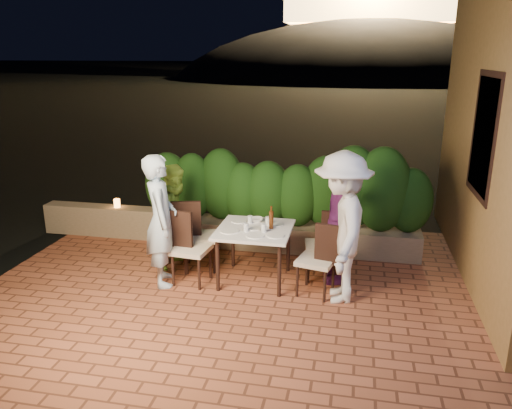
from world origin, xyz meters
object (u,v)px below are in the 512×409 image
(chair_right_back, at_px, (322,245))
(parapet_lamp, at_px, (117,203))
(bowl, at_px, (256,220))
(diner_blue, at_px, (161,221))
(diner_white, at_px, (342,228))
(dining_table, at_px, (255,255))
(chair_right_front, at_px, (316,259))
(diner_green, at_px, (177,216))
(chair_left_back, at_px, (200,235))
(diner_purple, at_px, (341,218))
(chair_left_front, at_px, (191,248))
(beer_bottle, at_px, (271,217))

(chair_right_back, distance_m, parapet_lamp, 3.63)
(bowl, height_order, diner_blue, diner_blue)
(diner_blue, xyz_separation_m, diner_white, (2.32, 0.01, 0.06))
(dining_table, relative_size, diner_blue, 0.55)
(chair_right_front, height_order, diner_green, diner_green)
(chair_left_back, relative_size, chair_right_front, 1.05)
(bowl, bearing_deg, diner_green, 179.02)
(bowl, xyz_separation_m, chair_left_back, (-0.80, -0.05, -0.27))
(chair_right_back, distance_m, diner_green, 2.08)
(chair_left_back, xyz_separation_m, diner_purple, (1.96, 0.01, 0.38))
(bowl, height_order, chair_left_front, chair_left_front)
(dining_table, bearing_deg, beer_bottle, 10.02)
(diner_green, relative_size, diner_white, 0.80)
(chair_right_back, distance_m, diner_blue, 2.18)
(diner_blue, bearing_deg, chair_right_back, -96.95)
(beer_bottle, bearing_deg, chair_right_back, 19.82)
(bowl, relative_size, diner_white, 0.10)
(beer_bottle, relative_size, chair_right_front, 0.32)
(chair_right_front, relative_size, diner_white, 0.51)
(diner_purple, bearing_deg, diner_green, -95.60)
(chair_right_front, height_order, chair_right_back, chair_right_back)
(chair_right_front, bearing_deg, diner_purple, -106.82)
(bowl, distance_m, diner_purple, 1.17)
(diner_green, bearing_deg, dining_table, -79.89)
(dining_table, xyz_separation_m, diner_purple, (1.12, 0.25, 0.50))
(dining_table, relative_size, parapet_lamp, 6.95)
(chair_left_front, height_order, chair_right_front, chair_left_front)
(beer_bottle, distance_m, chair_left_front, 1.14)
(beer_bottle, xyz_separation_m, diner_white, (0.92, -0.34, 0.04))
(chair_right_back, relative_size, parapet_lamp, 6.87)
(dining_table, bearing_deg, diner_purple, 12.62)
(dining_table, relative_size, chair_right_back, 1.01)
(parapet_lamp, bearing_deg, dining_table, -25.79)
(chair_right_front, distance_m, diner_blue, 2.07)
(diner_blue, distance_m, parapet_lamp, 2.14)
(diner_green, bearing_deg, beer_bottle, -76.22)
(diner_purple, height_order, parapet_lamp, diner_purple)
(bowl, distance_m, chair_right_back, 0.96)
(bowl, relative_size, chair_left_front, 0.19)
(dining_table, distance_m, chair_left_back, 0.88)
(beer_bottle, relative_size, bowl, 1.62)
(chair_right_back, height_order, diner_green, diner_green)
(bowl, distance_m, chair_right_front, 1.06)
(beer_bottle, relative_size, chair_left_front, 0.31)
(beer_bottle, height_order, chair_left_front, beer_bottle)
(chair_right_back, bearing_deg, chair_right_front, 78.18)
(chair_right_front, bearing_deg, beer_bottle, -9.20)
(diner_purple, bearing_deg, diner_blue, -80.64)
(bowl, distance_m, parapet_lamp, 2.76)
(diner_purple, xyz_separation_m, parapet_lamp, (-3.73, 1.01, -0.31))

